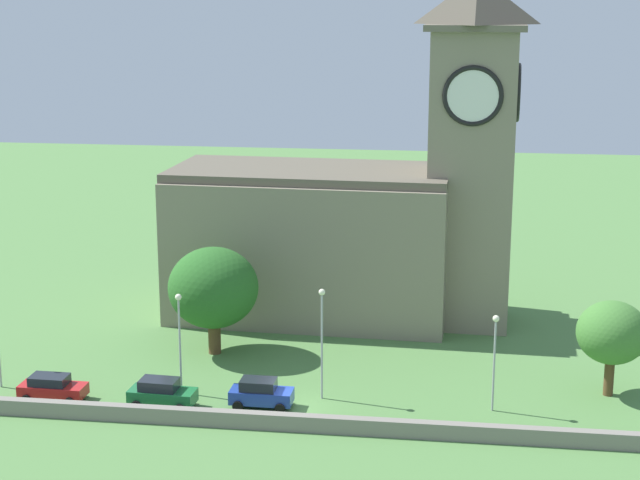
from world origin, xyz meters
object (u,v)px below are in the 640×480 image
(church, at_px, (354,218))
(car_blue, at_px, (261,393))
(streetlamp_west_mid, at_px, (179,327))
(car_green, at_px, (162,393))
(streetlamp_central, at_px, (322,327))
(tree_by_tower, at_px, (612,333))
(car_red, at_px, (52,388))
(streetlamp_east_mid, at_px, (495,347))
(tree_riverside_east, at_px, (213,288))

(church, bearing_deg, car_blue, -100.99)
(car_blue, xyz_separation_m, streetlamp_west_mid, (-5.83, 1.67, 3.72))
(car_green, distance_m, streetlamp_west_mid, 4.55)
(streetlamp_west_mid, bearing_deg, car_green, -103.71)
(car_green, xyz_separation_m, streetlamp_central, (10.22, 2.92, 4.08))
(tree_by_tower, bearing_deg, streetlamp_central, -170.39)
(car_blue, bearing_deg, car_green, -172.34)
(car_red, height_order, tree_by_tower, tree_by_tower)
(car_red, bearing_deg, church, 49.47)
(car_blue, bearing_deg, tree_by_tower, 13.00)
(car_blue, bearing_deg, streetlamp_west_mid, 164.02)
(car_green, relative_size, streetlamp_east_mid, 0.69)
(streetlamp_west_mid, distance_m, tree_riverside_east, 8.12)
(church, bearing_deg, streetlamp_central, -90.61)
(streetlamp_central, bearing_deg, tree_riverside_east, 140.09)
(car_red, bearing_deg, car_green, -1.63)
(car_green, bearing_deg, car_red, 178.37)
(car_green, xyz_separation_m, car_blue, (6.45, 0.87, -0.00))
(streetlamp_west_mid, height_order, streetlamp_central, streetlamp_central)
(church, height_order, streetlamp_central, church)
(church, relative_size, car_green, 6.44)
(streetlamp_west_mid, distance_m, tree_by_tower, 28.96)
(car_red, relative_size, car_blue, 1.08)
(streetlamp_central, distance_m, tree_riverside_east, 12.03)
(church, height_order, streetlamp_west_mid, church)
(car_red, bearing_deg, tree_riverside_east, 50.44)
(streetlamp_central, bearing_deg, streetlamp_east_mid, -2.75)
(church, relative_size, tree_by_tower, 4.36)
(car_red, relative_size, tree_riverside_east, 0.54)
(car_red, xyz_separation_m, car_blue, (14.06, 0.65, 0.11))
(car_red, height_order, streetlamp_east_mid, streetlamp_east_mid)
(car_green, height_order, streetlamp_west_mid, streetlamp_west_mid)
(streetlamp_east_mid, bearing_deg, tree_by_tower, 25.74)
(streetlamp_east_mid, bearing_deg, streetlamp_west_mid, 179.56)
(church, distance_m, streetlamp_central, 18.70)
(church, xyz_separation_m, streetlamp_east_mid, (11.10, -18.93, -4.05))
(car_blue, relative_size, streetlamp_west_mid, 0.59)
(streetlamp_west_mid, relative_size, streetlamp_east_mid, 1.08)
(streetlamp_west_mid, xyz_separation_m, streetlamp_east_mid, (20.89, -0.16, -0.30))
(car_green, height_order, streetlamp_central, streetlamp_central)
(car_green, bearing_deg, streetlamp_west_mid, 76.29)
(car_blue, bearing_deg, tree_riverside_east, 119.18)
(church, height_order, car_red, church)
(streetlamp_west_mid, distance_m, streetlamp_east_mid, 20.90)
(streetlamp_central, relative_size, tree_riverside_east, 0.93)
(streetlamp_central, bearing_deg, car_blue, -151.46)
(streetlamp_central, height_order, streetlamp_east_mid, streetlamp_central)
(car_red, distance_m, streetlamp_east_mid, 29.42)
(tree_riverside_east, distance_m, tree_by_tower, 28.72)
(car_green, bearing_deg, streetlamp_east_mid, 6.30)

